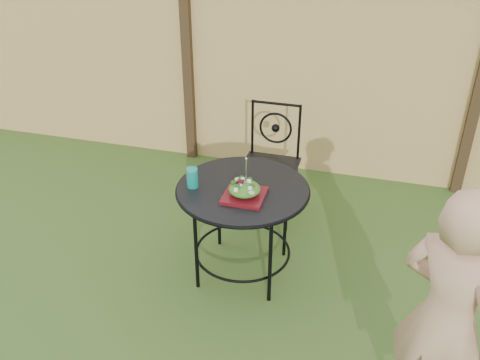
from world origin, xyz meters
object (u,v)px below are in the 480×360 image
at_px(patio_table, 243,205).
at_px(diner, 445,323).
at_px(patio_chair, 271,159).
at_px(salad_plate, 245,195).

relative_size(patio_table, diner, 0.62).
relative_size(patio_chair, salad_plate, 3.52).
xyz_separation_m(diner, salad_plate, (-1.22, 0.85, -0.01)).
distance_m(patio_table, salad_plate, 0.19).
bearing_deg(patio_chair, diner, -55.49).
height_order(diner, salad_plate, diner).
bearing_deg(salad_plate, patio_chair, 91.85).
bearing_deg(salad_plate, diner, -35.04).
xyz_separation_m(patio_table, salad_plate, (0.04, -0.11, 0.15)).
bearing_deg(patio_table, salad_plate, -69.40).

